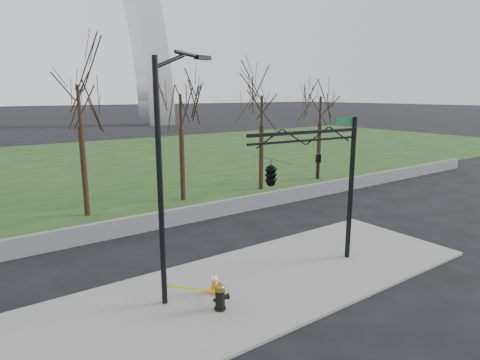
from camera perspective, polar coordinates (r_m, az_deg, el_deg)
ground at (r=15.57m, az=2.61°, el=-14.31°), size 500.00×500.00×0.00m
sidewalk at (r=15.55m, az=2.61°, el=-14.15°), size 18.00×6.00×0.10m
grass_strip at (r=42.40m, az=-23.34°, el=1.70°), size 120.00×40.00×0.06m
guardrail at (r=21.80m, az=-10.55°, el=-5.41°), size 60.00×0.30×0.90m
tree_row at (r=23.87m, az=-20.89°, el=4.26°), size 40.62×4.00×8.02m
fire_hydrant at (r=13.56m, az=-2.75°, el=-16.00°), size 0.59×0.38×0.94m
traffic_cone at (r=14.63m, az=-3.61°, el=-14.04°), size 0.49×0.49×0.76m
street_light at (r=12.95m, az=-10.44°, el=2.01°), size 2.34×0.79×8.21m
traffic_signal_mast at (r=14.98m, az=6.75°, el=1.34°), size 5.09×2.52×6.00m
caution_tape at (r=13.90m, az=-5.38°, el=-15.16°), size 1.74×1.42×0.47m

